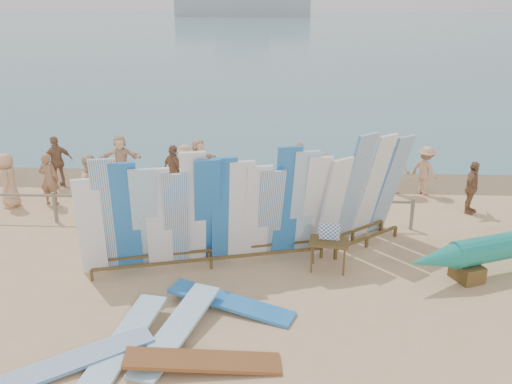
# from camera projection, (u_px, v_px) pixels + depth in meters

# --- Properties ---
(ground) EXTENTS (160.00, 160.00, 0.00)m
(ground) POSITION_uv_depth(u_px,v_px,m) (175.00, 276.00, 12.47)
(ground) COLOR tan
(ground) RESTS_ON ground
(ocean) EXTENTS (320.00, 240.00, 0.02)m
(ocean) POSITION_uv_depth(u_px,v_px,m) (276.00, 24.00, 132.76)
(ocean) COLOR #45707C
(ocean) RESTS_ON ground
(wet_sand_strip) EXTENTS (40.00, 2.60, 0.01)m
(wet_sand_strip) POSITION_uv_depth(u_px,v_px,m) (214.00, 178.00, 19.24)
(wet_sand_strip) COLOR brown
(wet_sand_strip) RESTS_ON ground
(distant_ship) EXTENTS (45.00, 8.00, 14.00)m
(distant_ship) POSITION_uv_depth(u_px,v_px,m) (243.00, 0.00, 180.42)
(distant_ship) COLOR #999EA3
(distant_ship) RESTS_ON ocean
(fence) EXTENTS (12.08, 0.08, 0.90)m
(fence) POSITION_uv_depth(u_px,v_px,m) (195.00, 204.00, 15.08)
(fence) COLOR #7B725D
(fence) RESTS_ON ground
(main_surfboard_rack) EXTENTS (5.78, 2.16, 2.93)m
(main_surfboard_rack) POSITION_uv_depth(u_px,v_px,m) (209.00, 214.00, 12.58)
(main_surfboard_rack) COLOR brown
(main_surfboard_rack) RESTS_ON ground
(side_surfboard_rack) EXTENTS (2.58, 2.33, 3.07)m
(side_surfboard_rack) POSITION_uv_depth(u_px,v_px,m) (363.00, 194.00, 13.64)
(side_surfboard_rack) COLOR brown
(side_surfboard_rack) RESTS_ON ground
(vendor_table) EXTENTS (0.98, 0.75, 1.19)m
(vendor_table) POSITION_uv_depth(u_px,v_px,m) (328.00, 254.00, 12.65)
(vendor_table) COLOR brown
(vendor_table) RESTS_ON ground
(flat_board_d) EXTENTS (2.73, 1.43, 0.28)m
(flat_board_d) POSITION_uv_depth(u_px,v_px,m) (231.00, 308.00, 11.19)
(flat_board_d) COLOR blue
(flat_board_d) RESTS_ON ground
(flat_board_c) EXTENTS (2.74, 0.82, 0.30)m
(flat_board_c) POSITION_uv_depth(u_px,v_px,m) (203.00, 368.00, 9.37)
(flat_board_c) COLOR brown
(flat_board_c) RESTS_ON ground
(flat_board_a) EXTENTS (1.06, 2.75, 0.32)m
(flat_board_a) POSITION_uv_depth(u_px,v_px,m) (125.00, 347.00, 9.93)
(flat_board_a) COLOR #87B9D8
(flat_board_a) RESTS_ON ground
(flat_board_e) EXTENTS (2.56, 1.95, 0.23)m
(flat_board_e) POSITION_uv_depth(u_px,v_px,m) (77.00, 366.00, 9.44)
(flat_board_e) COLOR silver
(flat_board_e) RESTS_ON ground
(flat_board_b) EXTENTS (1.36, 2.73, 0.43)m
(flat_board_b) POSITION_uv_depth(u_px,v_px,m) (178.00, 339.00, 10.18)
(flat_board_b) COLOR #87B9D8
(flat_board_b) RESTS_ON ground
(beach_chair_left) EXTENTS (0.57, 0.59, 0.81)m
(beach_chair_left) POSITION_uv_depth(u_px,v_px,m) (203.00, 211.00, 15.63)
(beach_chair_left) COLOR #AD1219
(beach_chair_left) RESTS_ON ground
(beach_chair_right) EXTENTS (0.80, 0.81, 0.93)m
(beach_chair_right) POSITION_uv_depth(u_px,v_px,m) (273.00, 203.00, 16.17)
(beach_chair_right) COLOR #AD1219
(beach_chair_right) RESTS_ON ground
(stroller) EXTENTS (0.67, 0.85, 1.04)m
(stroller) POSITION_uv_depth(u_px,v_px,m) (237.00, 199.00, 16.07)
(stroller) COLOR #AD1219
(stroller) RESTS_ON ground
(beachgoer_2) EXTENTS (0.96, 0.70, 1.79)m
(beachgoer_2) POSITION_uv_depth(u_px,v_px,m) (89.00, 184.00, 15.88)
(beachgoer_2) COLOR beige
(beachgoer_2) RESTS_ON ground
(beachgoer_6) EXTENTS (0.93, 0.96, 1.85)m
(beachgoer_6) POSITION_uv_depth(u_px,v_px,m) (310.00, 187.00, 15.51)
(beachgoer_6) COLOR tan
(beachgoer_6) RESTS_ON ground
(beachgoer_extra_1) EXTENTS (1.06, 1.02, 1.75)m
(beachgoer_extra_1) POSITION_uv_depth(u_px,v_px,m) (57.00, 162.00, 18.09)
(beachgoer_extra_1) COLOR #8C6042
(beachgoer_extra_1) RESTS_ON ground
(beachgoer_9) EXTENTS (1.19, 1.23, 1.87)m
(beachgoer_9) POSITION_uv_depth(u_px,v_px,m) (396.00, 165.00, 17.55)
(beachgoer_9) COLOR tan
(beachgoer_9) RESTS_ON ground
(beachgoer_3) EXTENTS (0.63, 1.08, 1.56)m
(beachgoer_3) POSITION_uv_depth(u_px,v_px,m) (186.00, 168.00, 17.77)
(beachgoer_3) COLOR tan
(beachgoer_3) RESTS_ON ground
(beachgoer_10) EXTENTS (0.86, 0.99, 1.58)m
(beachgoer_10) POSITION_uv_depth(u_px,v_px,m) (472.00, 188.00, 15.88)
(beachgoer_10) COLOR #8C6042
(beachgoer_10) RESTS_ON ground
(beachgoer_7) EXTENTS (0.66, 0.59, 1.60)m
(beachgoer_7) POSITION_uv_depth(u_px,v_px,m) (299.00, 166.00, 17.89)
(beachgoer_7) COLOR #8C6042
(beachgoer_7) RESTS_ON ground
(beachgoer_1) EXTENTS (0.62, 0.36, 1.64)m
(beachgoer_1) POSITION_uv_depth(u_px,v_px,m) (49.00, 179.00, 16.54)
(beachgoer_1) COLOR #8C6042
(beachgoer_1) RESTS_ON ground
(beachgoer_4) EXTENTS (1.04, 1.00, 1.72)m
(beachgoer_4) POSITION_uv_depth(u_px,v_px,m) (174.00, 171.00, 17.14)
(beachgoer_4) COLOR #8C6042
(beachgoer_4) RESTS_ON ground
(beachgoer_extra_0) EXTENTS (0.97, 1.08, 1.60)m
(beachgoer_extra_0) POSITION_uv_depth(u_px,v_px,m) (425.00, 170.00, 17.44)
(beachgoer_extra_0) COLOR tan
(beachgoer_extra_0) RESTS_ON ground
(beachgoer_11) EXTENTS (1.52, 0.62, 1.59)m
(beachgoer_11) POSITION_uv_depth(u_px,v_px,m) (121.00, 158.00, 18.81)
(beachgoer_11) COLOR beige
(beachgoer_11) RESTS_ON ground
(beachgoer_0) EXTENTS (0.65, 0.91, 1.68)m
(beachgoer_0) POSITION_uv_depth(u_px,v_px,m) (8.00, 180.00, 16.40)
(beachgoer_0) COLOR tan
(beachgoer_0) RESTS_ON ground
(beachgoer_8) EXTENTS (0.54, 0.87, 1.67)m
(beachgoer_8) POSITION_uv_depth(u_px,v_px,m) (325.00, 181.00, 16.31)
(beachgoer_8) COLOR beige
(beachgoer_8) RESTS_ON ground
(beachgoer_5) EXTENTS (1.11, 1.58, 1.63)m
(beachgoer_5) POSITION_uv_depth(u_px,v_px,m) (199.00, 163.00, 18.21)
(beachgoer_5) COLOR beige
(beachgoer_5) RESTS_ON ground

